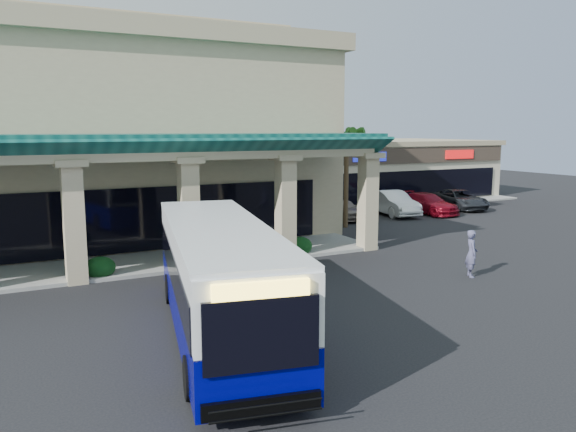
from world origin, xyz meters
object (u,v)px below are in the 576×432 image
pedestrian (471,254)px  car_red (427,204)px  car_silver (342,209)px  car_white (392,203)px  car_gray (459,199)px  transit_bus (219,280)px

pedestrian → car_red: size_ratio=0.38×
car_silver → car_white: (4.14, 0.09, 0.14)m
car_silver → car_white: size_ratio=0.81×
car_silver → car_gray: size_ratio=0.79×
transit_bus → pedestrian: transit_bus is taller
transit_bus → car_silver: transit_bus is taller
transit_bus → car_red: (21.02, 15.43, -0.89)m
transit_bus → car_silver: bearing=59.8°
pedestrian → car_gray: pedestrian is taller
pedestrian → car_gray: (13.58, 14.75, -0.23)m
transit_bus → car_gray: transit_bus is taller
car_white → car_red: 2.61m
pedestrian → car_red: pedestrian is taller
car_white → car_gray: (6.27, 0.10, -0.12)m
pedestrian → car_red: bearing=-6.4°
car_silver → car_red: car_red is taller
transit_bus → car_gray: bearing=44.9°
car_silver → car_red: size_ratio=0.82×
car_white → transit_bus: bearing=-131.5°
pedestrian → car_white: bearing=2.2°
car_white → car_gray: car_white is taller
car_red → car_gray: (3.75, 0.76, -0.00)m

